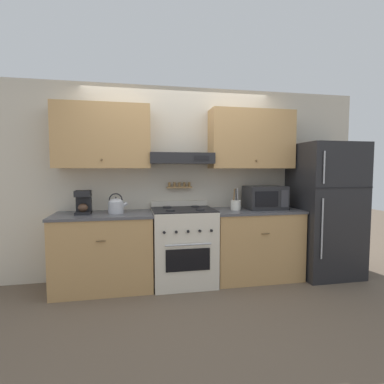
{
  "coord_description": "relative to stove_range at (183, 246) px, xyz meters",
  "views": [
    {
      "loc": [
        -0.62,
        -3.37,
        1.45
      ],
      "look_at": [
        0.1,
        0.28,
        1.17
      ],
      "focal_mm": 28.0,
      "sensor_mm": 36.0,
      "label": 1
    }
  ],
  "objects": [
    {
      "name": "utensil_crock",
      "position": [
        0.7,
        0.02,
        0.51
      ],
      "size": [
        0.13,
        0.13,
        0.28
      ],
      "color": "silver",
      "rests_on": "counter_right"
    },
    {
      "name": "counter_left",
      "position": [
        -0.98,
        0.02,
        -0.02
      ],
      "size": [
        1.17,
        0.67,
        0.92
      ],
      "color": "tan",
      "rests_on": "ground_plane"
    },
    {
      "name": "coffee_maker",
      "position": [
        -1.2,
        0.04,
        0.58
      ],
      "size": [
        0.17,
        0.21,
        0.28
      ],
      "color": "black",
      "rests_on": "counter_left"
    },
    {
      "name": "refrigerator",
      "position": [
        1.97,
        -0.05,
        0.42
      ],
      "size": [
        0.8,
        0.78,
        1.8
      ],
      "color": "#232326",
      "rests_on": "ground_plane"
    },
    {
      "name": "counter_right",
      "position": [
        0.97,
        0.02,
        -0.02
      ],
      "size": [
        1.17,
        0.67,
        0.92
      ],
      "color": "tan",
      "rests_on": "ground_plane"
    },
    {
      "name": "wall_back",
      "position": [
        -0.0,
        0.3,
        1.01
      ],
      "size": [
        5.2,
        0.46,
        2.55
      ],
      "color": "beige",
      "rests_on": "ground_plane"
    },
    {
      "name": "ground_plane",
      "position": [
        -0.0,
        -0.33,
        -0.48
      ],
      "size": [
        16.0,
        16.0,
        0.0
      ],
      "primitive_type": "plane",
      "color": "brown"
    },
    {
      "name": "tea_kettle",
      "position": [
        -0.82,
        0.02,
        0.54
      ],
      "size": [
        0.24,
        0.18,
        0.24
      ],
      "color": "#B7B7BC",
      "rests_on": "counter_left"
    },
    {
      "name": "microwave",
      "position": [
        1.12,
        0.04,
        0.59
      ],
      "size": [
        0.52,
        0.39,
        0.31
      ],
      "color": "#232326",
      "rests_on": "counter_right"
    },
    {
      "name": "stove_range",
      "position": [
        0.0,
        0.0,
        0.0
      ],
      "size": [
        0.77,
        0.7,
        1.02
      ],
      "color": "beige",
      "rests_on": "ground_plane"
    }
  ]
}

